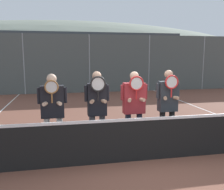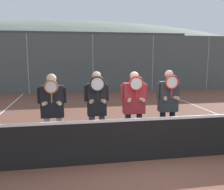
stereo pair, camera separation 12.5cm
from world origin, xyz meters
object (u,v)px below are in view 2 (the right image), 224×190
Objects in this scene: player_center_right at (134,104)px; player_rightmost at (168,103)px; car_center at (140,72)px; car_right_of_center at (205,71)px; player_leftmost at (53,108)px; player_center_left at (97,107)px; car_left_of_center at (71,72)px.

player_center_right is 0.81m from player_rightmost.
car_right_of_center is (5.07, -0.20, 0.04)m from car_center.
player_rightmost reaches higher than player_leftmost.
car_left_of_center is (-0.38, 12.68, -0.10)m from player_center_left.
car_center is at bearing -0.53° from car_left_of_center.
player_center_right is at bearing -107.11° from car_center.
car_right_of_center is (9.78, 12.43, -0.11)m from player_center_left.
car_center is at bearing 69.56° from player_center_left.
player_leftmost is 0.44× the size of car_center.
car_right_of_center is (10.71, 12.35, -0.11)m from player_leftmost.
player_center_right is at bearing -125.87° from car_right_of_center.
player_rightmost is 0.39× the size of car_right_of_center.
player_center_right is 0.39× the size of car_right_of_center.
car_center is (5.64, 12.55, -0.15)m from player_leftmost.
player_leftmost is 0.38× the size of car_right_of_center.
player_leftmost is 0.98× the size of player_center_left.
car_left_of_center is 5.08m from car_center.
car_right_of_center is (8.94, 12.36, -0.12)m from player_center_right.
player_center_right is at bearing -0.37° from player_leftmost.
player_center_right is at bearing 4.62° from player_center_left.
player_center_right reaches higher than player_leftmost.
car_left_of_center is at bearing 87.47° from player_leftmost.
player_leftmost is at bearing 179.63° from player_center_right.
player_center_left reaches higher than car_center.
player_leftmost is at bearing 179.95° from player_rightmost.
player_center_left is 15.82m from car_right_of_center.
car_center is 5.08m from car_right_of_center.
car_left_of_center is at bearing 95.51° from player_center_right.
player_center_left is at bearing -4.87° from player_leftmost.
player_rightmost is at bearing -80.88° from car_left_of_center.
car_right_of_center is at bearing 56.64° from player_rightmost.
car_left_of_center is at bearing 91.69° from player_center_left.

